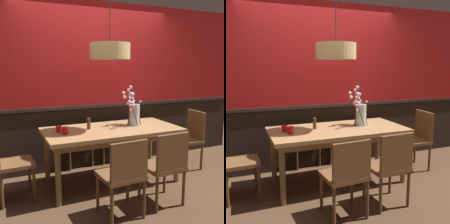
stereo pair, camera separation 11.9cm
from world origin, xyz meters
TOP-DOWN VIEW (x-y plane):
  - ground_plane at (0.00, 0.00)m, footprint 24.00×24.00m
  - back_wall at (0.00, 0.75)m, footprint 5.61×0.14m
  - dining_table at (0.00, 0.00)m, footprint 1.86×0.91m
  - chair_far_side_right at (0.31, 0.89)m, footprint 0.43×0.44m
  - chair_head_east_end at (1.37, 0.02)m, footprint 0.43×0.46m
  - chair_head_west_end at (-1.36, -0.01)m, footprint 0.44×0.42m
  - chair_near_side_right at (0.31, -0.84)m, footprint 0.46×0.44m
  - chair_far_side_left at (-0.28, 0.88)m, footprint 0.48×0.45m
  - chair_near_side_left at (-0.26, -0.89)m, footprint 0.47×0.44m
  - vase_with_blossoms at (0.37, 0.08)m, footprint 0.26×0.34m
  - candle_holder_nearer_center at (-0.67, -0.06)m, footprint 0.08×0.08m
  - candle_holder_nearer_edge at (-0.72, 0.07)m, footprint 0.08×0.08m
  - condiment_bottle at (-0.31, 0.08)m, footprint 0.05×0.05m
  - pendant_lamp at (-0.03, -0.00)m, footprint 0.53×0.53m

SIDE VIEW (x-z plane):
  - ground_plane at x=0.00m, z-range 0.00..0.00m
  - chair_far_side_right at x=0.31m, z-range 0.06..0.95m
  - chair_far_side_left at x=-0.28m, z-range 0.06..0.96m
  - chair_near_side_right at x=0.31m, z-range 0.06..0.96m
  - chair_near_side_left at x=-0.26m, z-range 0.07..0.95m
  - chair_head_east_end at x=1.37m, z-range 0.06..0.98m
  - chair_head_west_end at x=-1.36m, z-range 0.05..1.03m
  - dining_table at x=0.00m, z-range 0.30..1.08m
  - candle_holder_nearer_edge at x=-0.72m, z-range 0.78..0.86m
  - candle_holder_nearer_center at x=-0.67m, z-range 0.78..0.87m
  - condiment_bottle at x=-0.31m, z-range 0.77..0.93m
  - vase_with_blossoms at x=0.37m, z-range 0.66..1.30m
  - back_wall at x=0.00m, z-range -0.01..2.60m
  - pendant_lamp at x=-0.03m, z-range 1.37..2.26m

